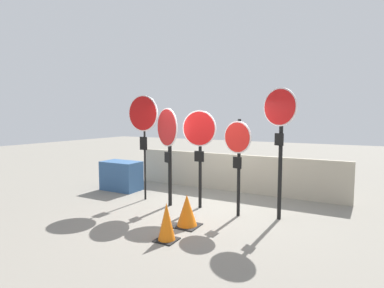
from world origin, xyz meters
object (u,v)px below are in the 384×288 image
stop_sign_0 (143,120)px  traffic_cone_1 (187,211)px  stop_sign_4 (280,127)px  storage_crate (121,176)px  stop_sign_1 (168,138)px  traffic_cone_0 (167,222)px  stop_sign_2 (199,138)px  stop_sign_3 (238,148)px

stop_sign_0 → traffic_cone_1: 2.82m
stop_sign_4 → storage_crate: size_ratio=2.41×
traffic_cone_1 → storage_crate: bearing=152.1°
stop_sign_0 → stop_sign_1: size_ratio=1.14×
traffic_cone_1 → stop_sign_4: bearing=40.0°
traffic_cone_0 → traffic_cone_1: (-0.03, 0.77, -0.02)m
stop_sign_1 → storage_crate: (-2.09, 0.69, -1.21)m
storage_crate → stop_sign_4: bearing=-5.3°
stop_sign_2 → stop_sign_4: bearing=-2.1°
stop_sign_0 → stop_sign_3: size_ratio=1.28×
stop_sign_3 → stop_sign_0: bearing=-165.8°
traffic_cone_0 → traffic_cone_1: traffic_cone_0 is taller
stop_sign_4 → traffic_cone_1: 2.52m
stop_sign_3 → stop_sign_2: bearing=-171.8°
traffic_cone_0 → storage_crate: (-3.19, 2.43, 0.09)m
stop_sign_3 → traffic_cone_1: bearing=-106.6°
stop_sign_3 → traffic_cone_1: (-0.66, -1.02, -1.17)m
stop_sign_1 → traffic_cone_0: 2.44m
stop_sign_1 → traffic_cone_0: stop_sign_1 is taller
traffic_cone_0 → storage_crate: size_ratio=0.59×
stop_sign_0 → traffic_cone_1: size_ratio=4.27×
traffic_cone_1 → traffic_cone_0: bearing=-87.9°
stop_sign_4 → stop_sign_0: bearing=-156.0°
traffic_cone_0 → stop_sign_4: bearing=54.1°
stop_sign_4 → traffic_cone_0: size_ratio=4.08×
stop_sign_3 → traffic_cone_0: (-0.64, -1.79, -1.15)m
stop_sign_1 → traffic_cone_1: stop_sign_1 is taller
stop_sign_1 → storage_crate: size_ratio=2.08×
stop_sign_0 → traffic_cone_0: size_ratio=4.02×
stop_sign_2 → stop_sign_3: bearing=-12.7°
storage_crate → stop_sign_2: bearing=-10.1°
stop_sign_0 → traffic_cone_0: 3.21m
stop_sign_2 → stop_sign_4: stop_sign_4 is taller
stop_sign_4 → storage_crate: bearing=-163.4°
stop_sign_1 → traffic_cone_1: size_ratio=3.73×
stop_sign_4 → traffic_cone_1: size_ratio=4.33×
stop_sign_2 → stop_sign_3: size_ratio=1.09×
stop_sign_0 → stop_sign_4: (3.39, 0.12, -0.14)m
stop_sign_4 → traffic_cone_0: (-1.45, -2.01, -1.60)m
stop_sign_2 → storage_crate: 3.13m
stop_sign_2 → stop_sign_1: bearing=-170.4°
stop_sign_2 → stop_sign_3: 1.01m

